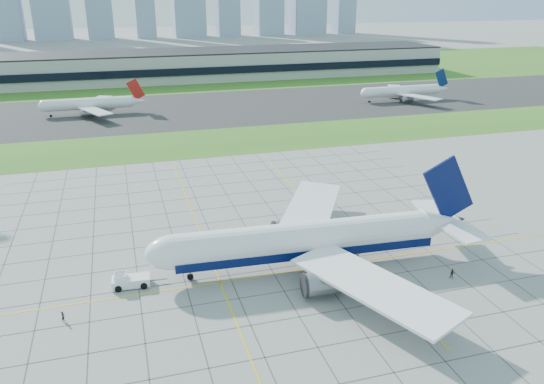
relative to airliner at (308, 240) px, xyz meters
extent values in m
plane|color=#979892|center=(-6.82, 0.76, -5.41)|extent=(1400.00, 1400.00, 0.00)
cube|color=#2D5E1B|center=(-6.82, 90.76, -5.39)|extent=(700.00, 35.00, 0.04)
cube|color=#383838|center=(-6.82, 145.76, -5.38)|extent=(700.00, 75.00, 0.04)
cube|color=#2D5E1B|center=(-6.82, 255.76, -5.39)|extent=(700.00, 145.00, 0.04)
cube|color=#474744|center=(-46.82, 10.76, -5.40)|extent=(0.18, 130.00, 0.02)
cube|color=#474744|center=(-38.82, 10.76, -5.40)|extent=(0.18, 130.00, 0.02)
cube|color=#474744|center=(-30.82, 10.76, -5.40)|extent=(0.18, 130.00, 0.02)
cube|color=#474744|center=(-22.82, 10.76, -5.40)|extent=(0.18, 130.00, 0.02)
cube|color=#474744|center=(-14.82, 10.76, -5.40)|extent=(0.18, 130.00, 0.02)
cube|color=#474744|center=(-6.82, 10.76, -5.40)|extent=(0.18, 130.00, 0.02)
cube|color=#474744|center=(1.18, 10.76, -5.40)|extent=(0.18, 130.00, 0.02)
cube|color=#474744|center=(9.18, 10.76, -5.40)|extent=(0.18, 130.00, 0.02)
cube|color=#474744|center=(17.18, 10.76, -5.40)|extent=(0.18, 130.00, 0.02)
cube|color=#474744|center=(25.18, 10.76, -5.40)|extent=(0.18, 130.00, 0.02)
cube|color=#474744|center=(33.18, 10.76, -5.40)|extent=(0.18, 130.00, 0.02)
cube|color=#474744|center=(41.18, 10.76, -5.40)|extent=(0.18, 130.00, 0.02)
cube|color=#474744|center=(-6.82, -31.24, -5.40)|extent=(110.00, 0.18, 0.02)
cube|color=#474744|center=(-6.82, -23.24, -5.40)|extent=(110.00, 0.18, 0.02)
cube|color=#474744|center=(-6.82, -15.24, -5.40)|extent=(110.00, 0.18, 0.02)
cube|color=#474744|center=(-6.82, -7.24, -5.40)|extent=(110.00, 0.18, 0.02)
cube|color=#474744|center=(-6.82, 0.76, -5.40)|extent=(110.00, 0.18, 0.02)
cube|color=#474744|center=(-6.82, 8.76, -5.40)|extent=(110.00, 0.18, 0.02)
cube|color=#474744|center=(-6.82, 16.76, -5.40)|extent=(110.00, 0.18, 0.02)
cube|color=#474744|center=(-6.82, 24.76, -5.40)|extent=(110.00, 0.18, 0.02)
cube|color=#474744|center=(-6.82, 32.76, -5.40)|extent=(110.00, 0.18, 0.02)
cube|color=#474744|center=(-6.82, 40.76, -5.40)|extent=(110.00, 0.18, 0.02)
cube|color=#474744|center=(-6.82, 48.76, -5.40)|extent=(110.00, 0.18, 0.02)
cube|color=#474744|center=(-6.82, 56.76, -5.40)|extent=(110.00, 0.18, 0.02)
cube|color=#474744|center=(-6.82, 64.76, -5.40)|extent=(110.00, 0.18, 0.02)
cube|color=yellow|center=(-6.82, -1.24, -5.39)|extent=(120.00, 0.25, 0.03)
cube|color=yellow|center=(-16.82, 20.76, -5.39)|extent=(0.25, 100.00, 0.03)
cube|color=yellow|center=(11.18, 20.76, -5.39)|extent=(0.25, 100.00, 0.03)
cube|color=#B7B7B2|center=(33.18, 230.76, 2.09)|extent=(260.00, 42.00, 15.00)
cube|color=black|center=(33.18, 209.26, 1.59)|extent=(260.00, 1.00, 4.00)
cube|color=black|center=(33.18, 230.76, 9.99)|extent=(260.00, 42.00, 0.80)
cube|color=#8DA0B9|center=(-84.82, 520.76, 31.59)|extent=(35.00, 31.50, 74.00)
cube|color=#8DA0B9|center=(96.18, 520.76, 25.59)|extent=(24.00, 21.60, 62.00)
cylinder|color=white|center=(-0.43, 0.03, 0.43)|extent=(48.24, 9.05, 6.26)
cube|color=#061041|center=(-0.43, 0.03, -1.55)|extent=(48.22, 8.63, 1.67)
ellipsoid|color=white|center=(-24.37, 1.43, 0.43)|extent=(10.36, 6.83, 6.26)
cube|color=black|center=(-26.66, 1.56, 0.95)|extent=(2.48, 3.46, 0.63)
cone|color=white|center=(27.15, -1.59, 0.74)|extent=(8.67, 6.42, 5.94)
cube|color=#061041|center=(27.67, -1.62, 7.73)|extent=(11.38, 1.18, 13.31)
cube|color=white|center=(6.79, 16.31, -0.62)|extent=(22.50, 30.05, 1.01)
cube|color=white|center=(4.84, -16.99, -0.62)|extent=(19.92, 30.56, 1.01)
cylinder|color=slate|center=(0.21, 10.95, -2.70)|extent=(7.00, 4.35, 3.96)
cylinder|color=slate|center=(-1.07, -10.90, -2.70)|extent=(7.00, 4.35, 3.96)
cylinder|color=gray|center=(-21.77, 1.27, -4.06)|extent=(0.40, 0.40, 2.71)
cylinder|color=black|center=(-21.77, 1.27, -4.84)|extent=(1.18, 0.59, 1.15)
cylinder|color=black|center=(4.97, 3.05, -4.73)|extent=(1.43, 1.33, 1.36)
cylinder|color=black|center=(4.58, -3.61, -4.73)|extent=(1.43, 1.33, 1.36)
cube|color=white|center=(-31.99, 2.00, -4.44)|extent=(6.62, 3.38, 1.51)
cube|color=white|center=(-33.71, 2.10, -3.37)|extent=(2.07, 2.47, 1.18)
cube|color=black|center=(-33.71, 2.10, -3.15)|extent=(1.84, 2.25, 0.75)
cube|color=gray|center=(-27.38, 1.73, -4.77)|extent=(3.23, 0.38, 0.19)
cylinder|color=black|center=(-34.06, 3.52, -4.82)|extent=(1.21, 0.61, 1.18)
cylinder|color=black|center=(-34.22, 0.73, -4.82)|extent=(1.21, 0.61, 1.18)
cylinder|color=black|center=(-29.76, 3.27, -4.82)|extent=(1.21, 0.61, 1.18)
cylinder|color=black|center=(-29.93, 0.48, -4.82)|extent=(1.21, 0.61, 1.18)
imported|color=black|center=(-42.67, -5.89, -4.52)|extent=(0.63, 0.76, 1.78)
imported|color=black|center=(23.44, -11.68, -4.48)|extent=(1.13, 1.04, 1.87)
cylinder|color=white|center=(-42.21, 147.30, -0.91)|extent=(34.56, 4.80, 4.80)
cube|color=#AA1713|center=(-23.01, 147.30, 4.09)|extent=(7.46, 0.40, 9.15)
cube|color=white|center=(-39.81, 158.30, -1.71)|extent=(13.89, 20.66, 0.40)
cube|color=white|center=(-39.81, 136.30, -1.71)|extent=(13.89, 20.66, 0.40)
cylinder|color=black|center=(-39.33, 149.50, -4.91)|extent=(1.00, 1.00, 1.00)
cylinder|color=black|center=(-39.33, 145.10, -4.91)|extent=(1.00, 1.00, 1.00)
cylinder|color=white|center=(96.67, 136.97, -0.91)|extent=(36.82, 4.80, 4.80)
cube|color=#071D4E|center=(117.13, 136.97, 4.09)|extent=(7.46, 0.40, 9.15)
cube|color=white|center=(99.23, 147.97, -1.71)|extent=(13.89, 20.66, 0.40)
cube|color=white|center=(99.23, 125.97, -1.71)|extent=(13.89, 20.66, 0.40)
cylinder|color=black|center=(99.74, 139.17, -4.91)|extent=(1.00, 1.00, 1.00)
cylinder|color=black|center=(99.74, 134.77, -4.91)|extent=(1.00, 1.00, 1.00)
camera|label=1|loc=(-31.26, -82.50, 43.22)|focal=35.00mm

